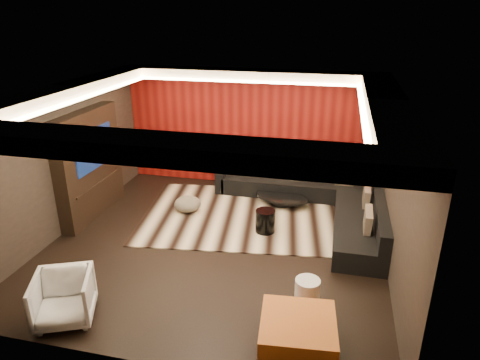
% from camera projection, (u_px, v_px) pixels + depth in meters
% --- Properties ---
extents(floor, '(6.00, 6.00, 0.02)m').
position_uv_depth(floor, '(217.00, 243.00, 7.95)').
color(floor, black).
rests_on(floor, ground).
extents(ceiling, '(6.00, 6.00, 0.02)m').
position_uv_depth(ceiling, '(214.00, 91.00, 6.90)').
color(ceiling, silver).
rests_on(ceiling, ground).
extents(wall_back, '(6.00, 0.02, 2.80)m').
position_uv_depth(wall_back, '(251.00, 128.00, 10.15)').
color(wall_back, black).
rests_on(wall_back, ground).
extents(wall_left, '(0.02, 6.00, 2.80)m').
position_uv_depth(wall_left, '(62.00, 159.00, 8.06)').
color(wall_left, black).
rests_on(wall_left, ground).
extents(wall_right, '(0.02, 6.00, 2.80)m').
position_uv_depth(wall_right, '(397.00, 188.00, 6.79)').
color(wall_right, black).
rests_on(wall_right, ground).
extents(red_feature_wall, '(5.98, 0.05, 2.78)m').
position_uv_depth(red_feature_wall, '(250.00, 129.00, 10.11)').
color(red_feature_wall, '#6B0C0A').
rests_on(red_feature_wall, ground).
extents(soffit_back, '(6.00, 0.60, 0.22)m').
position_uv_depth(soffit_back, '(248.00, 75.00, 9.38)').
color(soffit_back, silver).
rests_on(soffit_back, ground).
extents(soffit_front, '(6.00, 0.60, 0.22)m').
position_uv_depth(soffit_front, '(141.00, 147.00, 4.51)').
color(soffit_front, silver).
rests_on(soffit_front, ground).
extents(soffit_left, '(0.60, 4.80, 0.22)m').
position_uv_depth(soffit_left, '(66.00, 92.00, 7.51)').
color(soffit_left, silver).
rests_on(soffit_left, ground).
extents(soffit_right, '(0.60, 4.80, 0.22)m').
position_uv_depth(soffit_right, '(387.00, 106.00, 6.38)').
color(soffit_right, silver).
rests_on(soffit_right, ground).
extents(cove_back, '(4.80, 0.08, 0.04)m').
position_uv_depth(cove_back, '(245.00, 82.00, 9.11)').
color(cove_back, '#FFD899').
rests_on(cove_back, ground).
extents(cove_front, '(4.80, 0.08, 0.04)m').
position_uv_depth(cove_front, '(155.00, 146.00, 4.85)').
color(cove_front, '#FFD899').
rests_on(cove_front, ground).
extents(cove_left, '(0.08, 4.80, 0.04)m').
position_uv_depth(cove_left, '(84.00, 98.00, 7.48)').
color(cove_left, '#FFD899').
rests_on(cove_left, ground).
extents(cove_right, '(0.08, 4.80, 0.04)m').
position_uv_depth(cove_right, '(363.00, 111.00, 6.48)').
color(cove_right, '#FFD899').
rests_on(cove_right, ground).
extents(tv_surround, '(0.30, 2.00, 2.20)m').
position_uv_depth(tv_surround, '(89.00, 165.00, 8.68)').
color(tv_surround, black).
rests_on(tv_surround, ground).
extents(tv_screen, '(0.04, 1.30, 0.80)m').
position_uv_depth(tv_screen, '(94.00, 149.00, 8.52)').
color(tv_screen, black).
rests_on(tv_screen, ground).
extents(tv_shelf, '(0.04, 1.60, 0.04)m').
position_uv_depth(tv_shelf, '(99.00, 183.00, 8.80)').
color(tv_shelf, black).
rests_on(tv_shelf, ground).
extents(rug, '(4.35, 3.48, 0.02)m').
position_uv_depth(rug, '(240.00, 215.00, 9.00)').
color(rug, beige).
rests_on(rug, floor).
extents(coffee_table, '(1.49, 1.49, 0.20)m').
position_uv_depth(coffee_table, '(281.00, 200.00, 9.44)').
color(coffee_table, black).
rests_on(coffee_table, rug).
extents(drum_stool, '(0.45, 0.45, 0.45)m').
position_uv_depth(drum_stool, '(265.00, 221.00, 8.23)').
color(drum_stool, black).
rests_on(drum_stool, rug).
extents(striped_pouf, '(0.60, 0.60, 0.31)m').
position_uv_depth(striped_pouf, '(188.00, 204.00, 9.11)').
color(striped_pouf, beige).
rests_on(striped_pouf, rug).
extents(white_side_table, '(0.47, 0.47, 0.45)m').
position_uv_depth(white_side_table, '(307.00, 293.00, 6.17)').
color(white_side_table, white).
rests_on(white_side_table, floor).
extents(orange_ottoman, '(1.03, 1.03, 0.42)m').
position_uv_depth(orange_ottoman, '(298.00, 334.00, 5.43)').
color(orange_ottoman, '#A95615').
rests_on(orange_ottoman, floor).
extents(armchair, '(0.99, 1.00, 0.70)m').
position_uv_depth(armchair, '(64.00, 298.00, 5.87)').
color(armchair, silver).
rests_on(armchair, floor).
extents(sectional_sofa, '(3.65, 3.50, 0.75)m').
position_uv_depth(sectional_sofa, '(318.00, 198.00, 9.17)').
color(sectional_sofa, black).
rests_on(sectional_sofa, floor).
extents(throw_pillows, '(1.87, 2.79, 0.50)m').
position_uv_depth(throw_pillows, '(340.00, 188.00, 8.80)').
color(throw_pillows, beige).
rests_on(throw_pillows, sectional_sofa).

